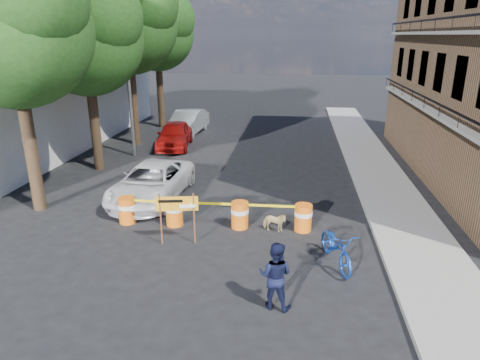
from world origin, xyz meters
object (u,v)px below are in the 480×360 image
(sedan_silver, at_px, (188,122))
(barrel_far_left, at_px, (127,210))
(pedestrian, at_px, (275,275))
(suv_white, at_px, (152,182))
(barrel_mid_right, at_px, (240,214))
(barrel_far_right, at_px, (303,217))
(barrel_mid_left, at_px, (174,212))
(detour_sign, at_px, (182,208))
(bicycle, at_px, (338,230))
(dog, at_px, (274,222))
(sedan_red, at_px, (175,135))

(sedan_silver, bearing_deg, barrel_far_left, -79.91)
(pedestrian, bearing_deg, suv_white, -40.48)
(barrel_mid_right, distance_m, barrel_far_right, 2.07)
(barrel_mid_left, distance_m, detour_sign, 1.60)
(pedestrian, height_order, bicycle, bicycle)
(barrel_far_left, relative_size, dog, 1.15)
(bicycle, height_order, dog, bicycle)
(pedestrian, bearing_deg, sedan_red, -55.02)
(barrel_far_right, xyz_separation_m, suv_white, (-5.78, 2.10, 0.21))
(pedestrian, xyz_separation_m, suv_white, (-5.08, 6.36, -0.15))
(barrel_far_right, bearing_deg, bicycle, -67.18)
(dog, distance_m, suv_white, 5.39)
(sedan_red, bearing_deg, detour_sign, -80.08)
(barrel_far_right, bearing_deg, barrel_mid_left, -178.32)
(barrel_mid_left, distance_m, suv_white, 2.70)
(barrel_far_left, relative_size, pedestrian, 0.54)
(barrel_mid_left, relative_size, bicycle, 0.43)
(pedestrian, height_order, suv_white, pedestrian)
(barrel_mid_left, bearing_deg, barrel_far_left, -179.57)
(detour_sign, relative_size, pedestrian, 0.98)
(detour_sign, xyz_separation_m, sedan_silver, (-3.60, 15.03, -0.42))
(barrel_mid_left, relative_size, sedan_red, 0.21)
(dog, xyz_separation_m, sedan_silver, (-6.32, 13.82, 0.43))
(barrel_mid_right, bearing_deg, pedestrian, -71.99)
(barrel_mid_right, distance_m, suv_white, 4.29)
(barrel_far_left, xyz_separation_m, sedan_silver, (-1.33, 13.75, 0.29))
(barrel_far_right, height_order, sedan_silver, sedan_silver)
(barrel_mid_right, relative_size, sedan_red, 0.21)
(barrel_far_left, distance_m, dog, 4.99)
(barrel_far_left, xyz_separation_m, suv_white, (0.13, 2.23, 0.21))
(barrel_far_left, distance_m, bicycle, 7.10)
(detour_sign, xyz_separation_m, bicycle, (4.52, -0.68, -0.14))
(barrel_mid_right, distance_m, pedestrian, 4.45)
(suv_white, height_order, sedan_red, sedan_red)
(pedestrian, xyz_separation_m, sedan_red, (-6.42, 14.36, -0.10))
(barrel_far_right, distance_m, bicycle, 2.35)
(barrel_far_right, bearing_deg, detour_sign, -158.73)
(barrel_mid_right, distance_m, sedan_silver, 14.61)
(sedan_silver, bearing_deg, pedestrian, -65.33)
(detour_sign, relative_size, sedan_red, 0.38)
(pedestrian, relative_size, suv_white, 0.34)
(pedestrian, relative_size, dog, 2.12)
(dog, distance_m, sedan_red, 12.03)
(barrel_mid_left, bearing_deg, suv_white, 124.27)
(barrel_mid_right, bearing_deg, suv_white, 150.03)
(dog, bearing_deg, barrel_far_left, 99.69)
(pedestrian, distance_m, suv_white, 8.14)
(detour_sign, bearing_deg, suv_white, 110.71)
(barrel_far_right, relative_size, detour_sign, 0.55)
(suv_white, bearing_deg, bicycle, -29.41)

